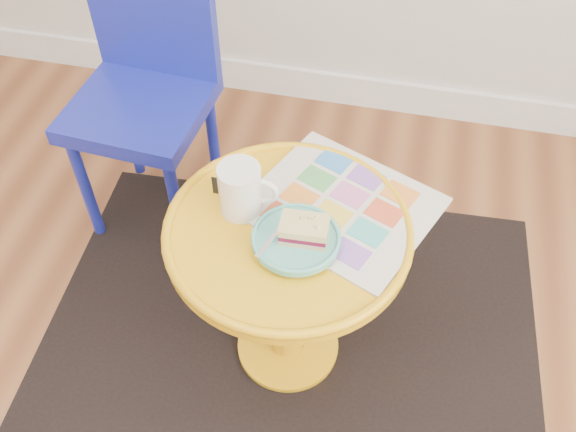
% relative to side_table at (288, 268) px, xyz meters
% --- Properties ---
extents(rug, '(1.36, 1.17, 0.01)m').
position_rel_side_table_xyz_m(rug, '(0.00, -0.00, -0.35)').
color(rug, black).
rests_on(rug, ground).
extents(side_table, '(0.52, 0.52, 0.49)m').
position_rel_side_table_xyz_m(side_table, '(0.00, 0.00, 0.00)').
color(side_table, '#EEAC14').
rests_on(side_table, ground).
extents(chair, '(0.37, 0.37, 0.79)m').
position_rel_side_table_xyz_m(chair, '(-0.49, 0.45, 0.10)').
color(chair, '#1822A1').
rests_on(chair, ground).
extents(newspaper, '(0.46, 0.43, 0.01)m').
position_rel_side_table_xyz_m(newspaper, '(0.10, 0.09, 0.14)').
color(newspaper, silver).
rests_on(newspaper, side_table).
extents(mug, '(0.13, 0.09, 0.12)m').
position_rel_side_table_xyz_m(mug, '(-0.11, 0.03, 0.20)').
color(mug, white).
rests_on(mug, side_table).
extents(plate, '(0.18, 0.18, 0.02)m').
position_rel_side_table_xyz_m(plate, '(0.03, -0.04, 0.16)').
color(plate, '#57B8AC').
rests_on(plate, newspaper).
extents(cake_slice, '(0.10, 0.07, 0.04)m').
position_rel_side_table_xyz_m(cake_slice, '(0.04, -0.03, 0.19)').
color(cake_slice, '#D3BC8C').
rests_on(cake_slice, plate).
extents(fork, '(0.06, 0.14, 0.00)m').
position_rel_side_table_xyz_m(fork, '(-0.01, -0.03, 0.17)').
color(fork, silver).
rests_on(fork, plate).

